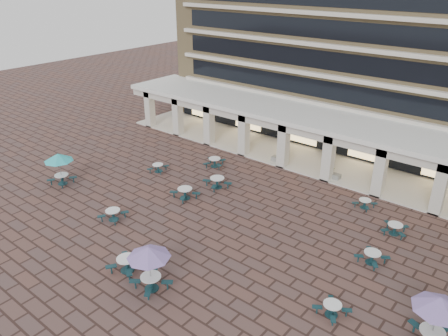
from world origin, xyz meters
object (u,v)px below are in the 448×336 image
at_px(picnic_table_1, 113,214).
at_px(picnic_table_2, 127,263).
at_px(planter_left, 280,158).
at_px(planter_right, 332,173).

xyz_separation_m(picnic_table_1, picnic_table_2, (5.11, -3.00, 0.06)).
bearing_deg(planter_left, picnic_table_1, -103.47).
relative_size(planter_left, planter_right, 1.00).
height_order(picnic_table_1, picnic_table_2, picnic_table_2).
bearing_deg(planter_right, picnic_table_1, -119.42).
relative_size(picnic_table_2, planter_right, 1.46).
bearing_deg(picnic_table_2, picnic_table_1, 136.87).
xyz_separation_m(planter_left, planter_right, (5.00, -0.00, -0.01)).
bearing_deg(picnic_table_1, picnic_table_2, -44.67).
xyz_separation_m(picnic_table_1, planter_left, (3.69, 15.40, 0.01)).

